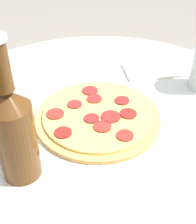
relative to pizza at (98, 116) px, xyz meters
name	(u,v)px	position (x,y,z in m)	size (l,w,h in m)	color
table	(101,165)	(-0.01, -0.01, -0.17)	(0.88, 0.88, 0.74)	silver
pizza	(98,116)	(0.00, 0.00, 0.00)	(0.28, 0.28, 0.02)	tan
beer_bottle	(14,130)	(0.12, 0.17, 0.09)	(0.07, 0.07, 0.27)	#563314
napkin	(153,70)	(-0.12, -0.23, 0.00)	(0.18, 0.14, 0.01)	white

